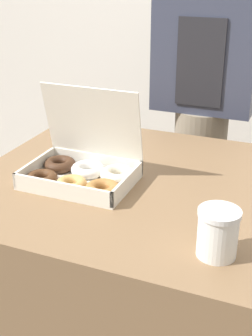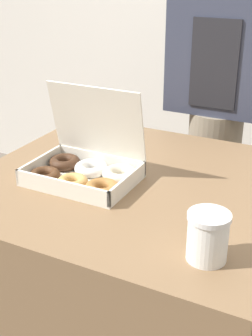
{
  "view_description": "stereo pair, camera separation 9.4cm",
  "coord_description": "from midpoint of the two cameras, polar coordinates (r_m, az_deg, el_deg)",
  "views": [
    {
      "loc": [
        0.47,
        -1.17,
        1.39
      ],
      "look_at": [
        0.02,
        -0.09,
        0.86
      ],
      "focal_mm": 50.0,
      "sensor_mm": 36.0,
      "label": 1
    },
    {
      "loc": [
        0.56,
        -1.13,
        1.39
      ],
      "look_at": [
        0.02,
        -0.09,
        0.86
      ],
      "focal_mm": 50.0,
      "sensor_mm": 36.0,
      "label": 2
    }
  ],
  "objects": [
    {
      "name": "coffee_cup",
      "position": [
        1.04,
        12.52,
        -8.21
      ],
      "size": [
        0.09,
        0.09,
        0.11
      ],
      "color": "white",
      "rests_on": "table"
    },
    {
      "name": "donut_box",
      "position": [
        1.38,
        -2.96,
        0.02
      ],
      "size": [
        0.33,
        0.25,
        0.27
      ],
      "color": "white",
      "rests_on": "table"
    },
    {
      "name": "table",
      "position": [
        1.61,
        2.46,
        -14.02
      ],
      "size": [
        0.92,
        0.88,
        0.78
      ],
      "color": "brown",
      "rests_on": "ground_plane"
    },
    {
      "name": "person_customer",
      "position": [
        1.98,
        12.59,
        8.75
      ],
      "size": [
        0.41,
        0.23,
        1.57
      ],
      "color": "gray",
      "rests_on": "ground_plane"
    }
  ]
}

